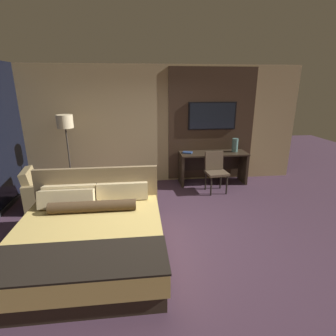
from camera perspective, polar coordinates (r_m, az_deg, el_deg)
ground_plane at (r=4.43m, az=-0.95°, el=-14.37°), size 16.00×16.00×0.00m
wall_back_tv_panel at (r=6.42m, az=-1.70°, el=9.20°), size 7.20×0.09×2.80m
bed at (r=3.97m, az=-16.71°, el=-14.19°), size 2.04×2.14×1.03m
desk at (r=6.54m, az=9.67°, el=1.21°), size 1.63×0.57×0.78m
tv at (r=6.54m, az=9.60°, el=11.12°), size 1.18×0.04×0.66m
desk_chair at (r=6.03m, az=10.27°, el=-0.02°), size 0.50×0.50×0.91m
armchair_by_window at (r=5.82m, az=-24.88°, el=-4.95°), size 0.91×0.93×0.80m
floor_lamp at (r=6.07m, az=-21.41°, el=8.12°), size 0.34×0.34×1.74m
vase_tall at (r=6.60m, az=14.37°, el=4.85°), size 0.14×0.14×0.33m
book at (r=6.31m, az=4.28°, el=3.40°), size 0.26×0.22×0.03m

